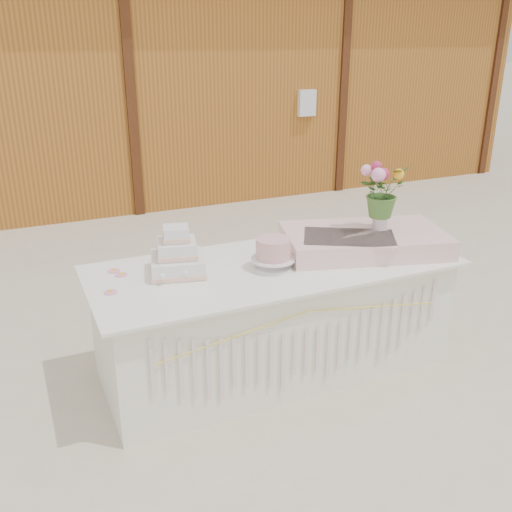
{
  "coord_description": "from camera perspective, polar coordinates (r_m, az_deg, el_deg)",
  "views": [
    {
      "loc": [
        -1.52,
        -3.09,
        2.16
      ],
      "look_at": [
        0.0,
        0.3,
        0.72
      ],
      "focal_mm": 40.0,
      "sensor_mm": 36.0,
      "label": 1
    }
  ],
  "objects": [
    {
      "name": "ground",
      "position": [
        4.06,
        1.76,
        -10.93
      ],
      "size": [
        80.0,
        80.0,
        0.0
      ],
      "primitive_type": "plane",
      "color": "beige",
      "rests_on": "ground"
    },
    {
      "name": "barn",
      "position": [
        9.22,
        -15.39,
        17.45
      ],
      "size": [
        12.6,
        4.6,
        3.3
      ],
      "color": "#A26022",
      "rests_on": "ground"
    },
    {
      "name": "cake_table",
      "position": [
        3.87,
        1.85,
        -6.1
      ],
      "size": [
        2.4,
        1.0,
        0.77
      ],
      "color": "white",
      "rests_on": "ground"
    },
    {
      "name": "wedding_cake",
      "position": [
        3.57,
        -7.88,
        -0.13
      ],
      "size": [
        0.41,
        0.41,
        0.3
      ],
      "rotation": [
        0.0,
        0.0,
        -0.24
      ],
      "color": "white",
      "rests_on": "cake_table"
    },
    {
      "name": "pink_cake_stand",
      "position": [
        3.6,
        1.73,
        0.4
      ],
      "size": [
        0.28,
        0.28,
        0.2
      ],
      "color": "white",
      "rests_on": "cake_table"
    },
    {
      "name": "satin_runner",
      "position": [
        4.0,
        10.74,
        1.53
      ],
      "size": [
        1.22,
        0.9,
        0.14
      ],
      "primitive_type": "cube",
      "rotation": [
        0.0,
        0.0,
        -0.27
      ],
      "color": "#FECECC",
      "rests_on": "cake_table"
    },
    {
      "name": "flower_vase",
      "position": [
        4.02,
        12.29,
        3.6
      ],
      "size": [
        0.1,
        0.1,
        0.14
      ],
      "primitive_type": "cylinder",
      "color": "#B1B1B6",
      "rests_on": "satin_runner"
    },
    {
      "name": "bouquet",
      "position": [
        3.96,
        12.57,
        6.98
      ],
      "size": [
        0.38,
        0.35,
        0.35
      ],
      "primitive_type": "imported",
      "rotation": [
        0.0,
        0.0,
        0.28
      ],
      "color": "#406B2B",
      "rests_on": "flower_vase"
    },
    {
      "name": "loose_flowers",
      "position": [
        3.54,
        -14.13,
        -2.42
      ],
      "size": [
        0.28,
        0.39,
        0.02
      ],
      "primitive_type": null,
      "rotation": [
        0.0,
        0.0,
        0.41
      ],
      "color": "pink",
      "rests_on": "cake_table"
    }
  ]
}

